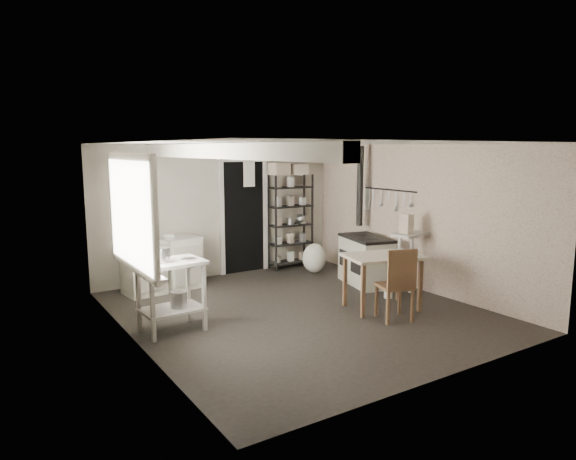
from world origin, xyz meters
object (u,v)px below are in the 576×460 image
prep_table (172,299)px  work_table (382,282)px  stove (366,258)px  stockpot (161,258)px  chair (395,284)px  flour_sack (314,260)px  shelf_rack (291,218)px  base_cabinets (162,262)px

prep_table → work_table: bearing=-14.6°
prep_table → stove: (3.49, 0.40, 0.04)m
stockpot → work_table: stockpot is taller
work_table → stove: bearing=58.4°
stockpot → work_table: 3.05m
chair → flour_sack: chair is taller
stove → flour_sack: stove is taller
prep_table → work_table: prep_table is taller
shelf_rack → flour_sack: size_ratio=3.28×
stove → chair: chair is taller
base_cabinets → flour_sack: base_cabinets is taller
prep_table → flour_sack: (3.24, 1.51, -0.16)m
base_cabinets → chair: bearing=-62.2°
base_cabinets → stove: base_cabinets is taller
prep_table → flour_sack: bearing=25.0°
stockpot → base_cabinets: size_ratio=0.20×
work_table → chair: bearing=-113.5°
stove → chair: 1.80m
stockpot → shelf_rack: 3.85m
prep_table → base_cabinets: (0.52, 1.85, 0.06)m
stove → flour_sack: size_ratio=1.89×
prep_table → stockpot: bearing=-176.2°
prep_table → shelf_rack: shelf_rack is taller
base_cabinets → shelf_rack: 2.64m
prep_table → chair: chair is taller
stockpot → stove: 3.67m
stockpot → base_cabinets: 2.02m
base_cabinets → flour_sack: bearing=-13.8°
base_cabinets → shelf_rack: (2.58, 0.25, 0.49)m
work_table → stockpot: bearing=166.1°
flour_sack → work_table: bearing=-101.3°
flour_sack → base_cabinets: bearing=172.9°
stockpot → work_table: (2.92, -0.72, -0.56)m
shelf_rack → chair: shelf_rack is taller
prep_table → stockpot: stockpot is taller
prep_table → work_table: (2.79, -0.73, -0.02)m
base_cabinets → stove: size_ratio=1.24×
prep_table → work_table: 2.89m
work_table → flour_sack: bearing=78.7°
prep_table → stove: prep_table is taller
stove → work_table: 1.32m
stockpot → chair: (2.72, -1.16, -0.45)m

